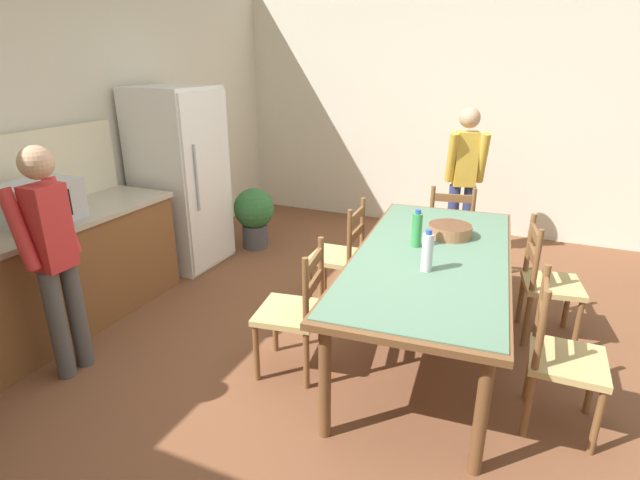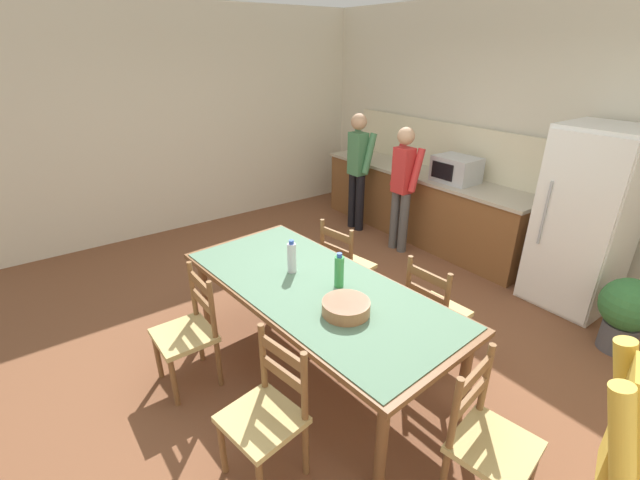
% 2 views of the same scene
% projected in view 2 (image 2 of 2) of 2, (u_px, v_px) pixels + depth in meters
% --- Properties ---
extents(ground_plane, '(8.32, 8.32, 0.00)m').
position_uv_depth(ground_plane, '(335.00, 328.00, 3.94)').
color(ground_plane, brown).
extents(wall_back, '(6.52, 0.12, 2.90)m').
position_uv_depth(wall_back, '(525.00, 137.00, 4.77)').
color(wall_back, beige).
rests_on(wall_back, ground).
extents(wall_left, '(0.12, 5.20, 2.90)m').
position_uv_depth(wall_left, '(188.00, 121.00, 5.74)').
color(wall_left, beige).
rests_on(wall_left, ground).
extents(kitchen_counter, '(3.13, 0.66, 0.89)m').
position_uv_depth(kitchen_counter, '(420.00, 204.00, 5.71)').
color(kitchen_counter, brown).
rests_on(kitchen_counter, ground).
extents(counter_splashback, '(3.09, 0.03, 0.60)m').
position_uv_depth(counter_splashback, '(442.00, 146.00, 5.57)').
color(counter_splashback, beige).
rests_on(counter_splashback, kitchen_counter).
extents(refrigerator, '(0.72, 0.73, 1.76)m').
position_uv_depth(refrigerator, '(586.00, 220.00, 4.02)').
color(refrigerator, white).
rests_on(refrigerator, ground).
extents(microwave, '(0.50, 0.39, 0.30)m').
position_uv_depth(microwave, '(456.00, 169.00, 5.08)').
color(microwave, '#B2B7BC').
rests_on(microwave, kitchen_counter).
extents(dining_table, '(2.36, 1.20, 0.76)m').
position_uv_depth(dining_table, '(316.00, 294.00, 3.18)').
color(dining_table, brown).
rests_on(dining_table, ground).
extents(bottle_near_centre, '(0.07, 0.07, 0.27)m').
position_uv_depth(bottle_near_centre, '(292.00, 257.00, 3.30)').
color(bottle_near_centre, silver).
rests_on(bottle_near_centre, dining_table).
extents(bottle_off_centre, '(0.07, 0.07, 0.27)m').
position_uv_depth(bottle_off_centre, '(339.00, 271.00, 3.10)').
color(bottle_off_centre, green).
rests_on(bottle_off_centre, dining_table).
extents(serving_bowl, '(0.32, 0.32, 0.09)m').
position_uv_depth(serving_bowl, '(346.00, 307.00, 2.81)').
color(serving_bowl, '#9E6642').
rests_on(serving_bowl, dining_table).
extents(chair_side_far_right, '(0.44, 0.42, 0.91)m').
position_uv_depth(chair_side_far_right, '(434.00, 312.00, 3.41)').
color(chair_side_far_right, brown).
rests_on(chair_side_far_right, ground).
extents(chair_side_near_left, '(0.43, 0.41, 0.91)m').
position_uv_depth(chair_side_near_left, '(189.00, 332.00, 3.17)').
color(chair_side_near_left, brown).
rests_on(chair_side_near_left, ground).
extents(chair_side_far_left, '(0.48, 0.46, 0.91)m').
position_uv_depth(chair_side_far_left, '(345.00, 266.00, 4.12)').
color(chair_side_far_left, brown).
rests_on(chair_side_far_left, ground).
extents(chair_head_end, '(0.47, 0.48, 0.91)m').
position_uv_depth(chair_head_end, '(488.00, 441.00, 2.29)').
color(chair_head_end, brown).
rests_on(chair_head_end, ground).
extents(chair_side_near_right, '(0.48, 0.46, 0.91)m').
position_uv_depth(chair_side_near_right, '(267.00, 414.00, 2.46)').
color(chair_side_near_right, brown).
rests_on(chair_side_near_right, ground).
extents(person_at_sink, '(0.40, 0.27, 1.59)m').
position_uv_depth(person_at_sink, '(358.00, 166.00, 5.75)').
color(person_at_sink, black).
rests_on(person_at_sink, ground).
extents(person_at_counter, '(0.39, 0.27, 1.53)m').
position_uv_depth(person_at_counter, '(403.00, 184.00, 5.13)').
color(person_at_counter, '#4C4C4C').
rests_on(person_at_counter, ground).
extents(person_by_table, '(0.34, 0.43, 1.55)m').
position_uv_depth(person_by_table, '(626.00, 461.00, 1.70)').
color(person_by_table, navy).
rests_on(person_by_table, ground).
extents(potted_plant, '(0.44, 0.44, 0.67)m').
position_uv_depth(potted_plant, '(627.00, 311.00, 3.52)').
color(potted_plant, '#4C4C51').
rests_on(potted_plant, ground).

